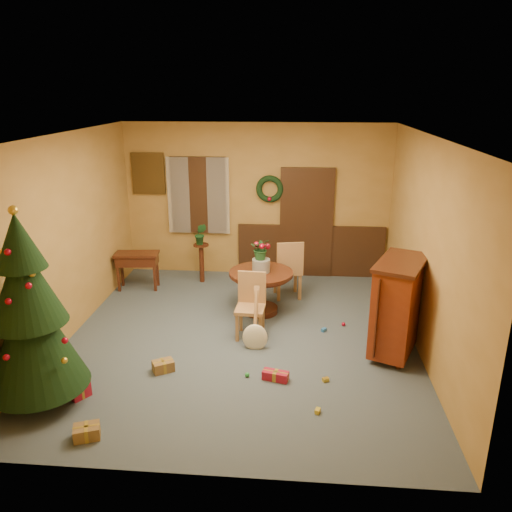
# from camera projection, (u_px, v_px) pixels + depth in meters

# --- Properties ---
(room_envelope) EXTENTS (5.50, 5.50, 5.50)m
(room_envelope) POSITION_uv_depth(u_px,v_px,m) (267.00, 219.00, 9.49)
(room_envelope) COLOR #33404A
(room_envelope) RESTS_ON ground
(dining_table) EXTENTS (1.03, 1.03, 0.71)m
(dining_table) POSITION_uv_depth(u_px,v_px,m) (261.00, 284.00, 8.00)
(dining_table) COLOR black
(dining_table) RESTS_ON floor
(urn) EXTENTS (0.28, 0.28, 0.21)m
(urn) POSITION_uv_depth(u_px,v_px,m) (261.00, 265.00, 7.90)
(urn) COLOR slate
(urn) RESTS_ON dining_table
(centerpiece_plant) EXTENTS (0.32, 0.28, 0.36)m
(centerpiece_plant) POSITION_uv_depth(u_px,v_px,m) (261.00, 249.00, 7.81)
(centerpiece_plant) COLOR #1E4C23
(centerpiece_plant) RESTS_ON urn
(chair_near) EXTENTS (0.43, 0.43, 0.95)m
(chair_near) POSITION_uv_depth(u_px,v_px,m) (251.00, 302.00, 7.27)
(chair_near) COLOR olive
(chair_near) RESTS_ON floor
(chair_far) EXTENTS (0.54, 0.54, 1.05)m
(chair_far) POSITION_uv_depth(u_px,v_px,m) (289.00, 268.00, 8.53)
(chair_far) COLOR olive
(chair_far) RESTS_ON floor
(guitar) EXTENTS (0.48, 0.61, 0.81)m
(guitar) POSITION_uv_depth(u_px,v_px,m) (255.00, 321.00, 6.89)
(guitar) COLOR white
(guitar) RESTS_ON floor
(plant_stand) EXTENTS (0.29, 0.29, 0.74)m
(plant_stand) POSITION_uv_depth(u_px,v_px,m) (201.00, 259.00, 9.31)
(plant_stand) COLOR black
(plant_stand) RESTS_ON floor
(stand_plant) EXTENTS (0.22, 0.18, 0.40)m
(stand_plant) POSITION_uv_depth(u_px,v_px,m) (201.00, 234.00, 9.16)
(stand_plant) COLOR #19471E
(stand_plant) RESTS_ON plant_stand
(christmas_tree) EXTENTS (1.13, 1.13, 2.33)m
(christmas_tree) POSITION_uv_depth(u_px,v_px,m) (30.00, 314.00, 5.51)
(christmas_tree) COLOR #382111
(christmas_tree) RESTS_ON floor
(writing_desk) EXTENTS (0.80, 0.45, 0.68)m
(writing_desk) POSITION_uv_depth(u_px,v_px,m) (137.00, 262.00, 8.97)
(writing_desk) COLOR black
(writing_desk) RESTS_ON floor
(sideboard) EXTENTS (0.92, 1.18, 1.35)m
(sideboard) POSITION_uv_depth(u_px,v_px,m) (398.00, 305.00, 6.69)
(sideboard) COLOR #5D200A
(sideboard) RESTS_ON floor
(gift_a) EXTENTS (0.32, 0.27, 0.14)m
(gift_a) POSITION_uv_depth(u_px,v_px,m) (87.00, 432.00, 5.20)
(gift_a) COLOR brown
(gift_a) RESTS_ON floor
(gift_b) EXTENTS (0.32, 0.32, 0.23)m
(gift_b) POSITION_uv_depth(u_px,v_px,m) (78.00, 387.00, 5.90)
(gift_b) COLOR maroon
(gift_b) RESTS_ON floor
(gift_c) EXTENTS (0.32, 0.29, 0.14)m
(gift_c) POSITION_uv_depth(u_px,v_px,m) (163.00, 366.00, 6.44)
(gift_c) COLOR brown
(gift_c) RESTS_ON floor
(gift_d) EXTENTS (0.35, 0.21, 0.12)m
(gift_d) POSITION_uv_depth(u_px,v_px,m) (275.00, 376.00, 6.25)
(gift_d) COLOR maroon
(gift_d) RESTS_ON floor
(toy_a) EXTENTS (0.09, 0.09, 0.05)m
(toy_a) POSITION_uv_depth(u_px,v_px,m) (324.00, 330.00, 7.51)
(toy_a) COLOR #2869B1
(toy_a) RESTS_ON floor
(toy_b) EXTENTS (0.06, 0.06, 0.06)m
(toy_b) POSITION_uv_depth(u_px,v_px,m) (247.00, 375.00, 6.32)
(toy_b) COLOR green
(toy_b) RESTS_ON floor
(toy_c) EXTENTS (0.07, 0.09, 0.05)m
(toy_c) POSITION_uv_depth(u_px,v_px,m) (318.00, 411.00, 5.62)
(toy_c) COLOR gold
(toy_c) RESTS_ON floor
(toy_d) EXTENTS (0.06, 0.06, 0.06)m
(toy_d) POSITION_uv_depth(u_px,v_px,m) (343.00, 324.00, 7.67)
(toy_d) COLOR #AB0B26
(toy_d) RESTS_ON floor
(toy_e) EXTENTS (0.09, 0.08, 0.05)m
(toy_e) POSITION_uv_depth(u_px,v_px,m) (326.00, 380.00, 6.22)
(toy_e) COLOR yellow
(toy_e) RESTS_ON floor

